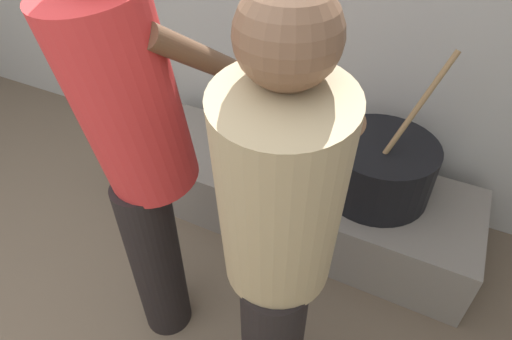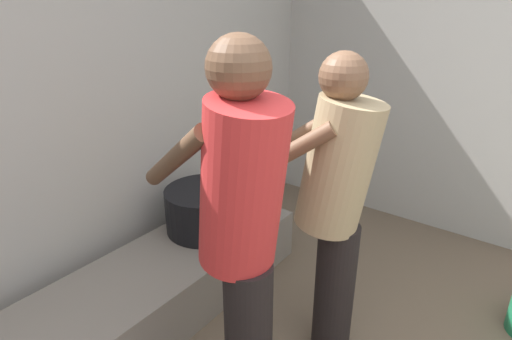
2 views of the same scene
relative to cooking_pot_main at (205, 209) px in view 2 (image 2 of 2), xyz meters
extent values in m
cube|color=slate|center=(-0.43, -0.04, -0.31)|extent=(1.92, 0.60, 0.34)
cylinder|color=black|center=(0.00, 0.00, 0.00)|extent=(0.51, 0.51, 0.28)
cylinder|color=#937047|center=(0.09, 0.00, 0.34)|extent=(0.21, 0.19, 0.51)
cylinder|color=black|center=(-0.10, -0.98, -0.11)|extent=(0.20, 0.20, 0.75)
cylinder|color=tan|center=(-0.11, -0.95, 0.57)|extent=(0.41, 0.46, 0.64)
sphere|color=brown|center=(-0.11, -0.94, 0.96)|extent=(0.21, 0.21, 0.21)
cylinder|color=brown|center=(-0.06, -0.69, 0.63)|extent=(0.22, 0.45, 0.35)
cylinder|color=brown|center=(-0.31, -0.78, 0.63)|extent=(0.22, 0.45, 0.35)
cylinder|color=red|center=(-0.65, -0.84, 0.63)|extent=(0.39, 0.45, 0.68)
sphere|color=brown|center=(-0.65, -0.83, 1.05)|extent=(0.22, 0.22, 0.22)
cylinder|color=brown|center=(-0.46, -0.64, 0.70)|extent=(0.19, 0.48, 0.37)
cylinder|color=brown|center=(-0.72, -0.57, 0.70)|extent=(0.19, 0.48, 0.37)
camera|label=1|loc=(0.17, -1.62, 1.26)|focal=29.38mm
camera|label=2|loc=(-1.69, -1.68, 1.25)|focal=28.88mm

